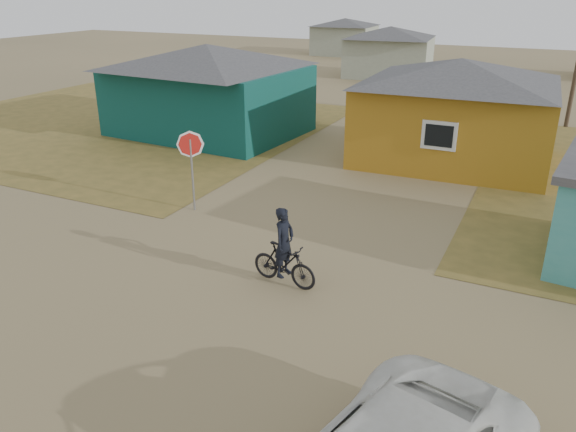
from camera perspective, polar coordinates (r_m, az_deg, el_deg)
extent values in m
plane|color=olive|center=(12.02, -9.00, -10.22)|extent=(120.00, 120.00, 0.00)
cube|color=olive|center=(29.84, -17.38, 9.02)|extent=(20.00, 18.00, 0.00)
cube|color=#0B3D38|center=(26.55, -8.03, 11.55)|extent=(8.40, 6.54, 3.00)
pyramid|color=#3A3A3D|center=(26.25, -8.27, 15.84)|extent=(8.93, 7.08, 1.00)
cube|color=#AA741A|center=(22.99, 16.61, 9.15)|extent=(7.21, 6.24, 3.00)
pyramid|color=#3A3A3D|center=(22.66, 17.17, 13.95)|extent=(7.72, 6.76, 0.90)
cube|color=silver|center=(20.05, 15.09, 7.89)|extent=(1.20, 0.06, 1.00)
cube|color=black|center=(20.02, 15.07, 7.87)|extent=(0.95, 0.04, 0.75)
cube|color=#959B85|center=(44.15, 10.21, 15.60)|extent=(6.49, 5.60, 2.80)
pyramid|color=#3A3A3D|center=(43.98, 10.37, 17.92)|extent=(7.04, 6.15, 0.80)
cube|color=#959B85|center=(57.98, 5.76, 17.35)|extent=(5.75, 5.28, 2.70)
pyramid|color=#3A3A3D|center=(57.86, 5.82, 19.02)|extent=(6.28, 5.81, 0.70)
cylinder|color=gray|center=(17.17, -9.68, 4.09)|extent=(0.06, 0.06, 2.23)
imported|color=black|center=(12.90, -0.40, -4.93)|extent=(1.71, 0.68, 1.00)
imported|color=black|center=(12.65, -0.40, -2.68)|extent=(0.47, 0.65, 1.65)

